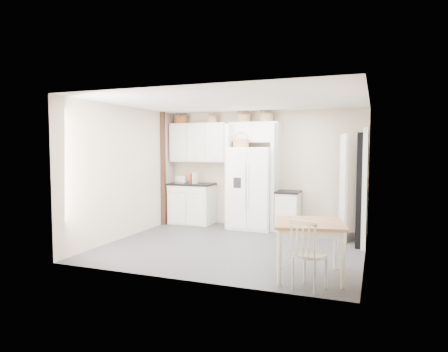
% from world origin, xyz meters
% --- Properties ---
extents(floor, '(4.50, 4.50, 0.00)m').
position_xyz_m(floor, '(0.00, 0.00, 0.00)').
color(floor, '#26252D').
rests_on(floor, ground).
extents(ceiling, '(4.50, 4.50, 0.00)m').
position_xyz_m(ceiling, '(0.00, 0.00, 2.60)').
color(ceiling, white).
rests_on(ceiling, wall_back).
extents(wall_back, '(4.50, 0.00, 4.50)m').
position_xyz_m(wall_back, '(0.00, 2.00, 1.30)').
color(wall_back, beige).
rests_on(wall_back, floor).
extents(wall_left, '(0.00, 4.00, 4.00)m').
position_xyz_m(wall_left, '(-2.25, 0.00, 1.30)').
color(wall_left, beige).
rests_on(wall_left, floor).
extents(wall_right, '(0.00, 4.00, 4.00)m').
position_xyz_m(wall_right, '(2.25, 0.00, 1.30)').
color(wall_right, beige).
rests_on(wall_right, floor).
extents(refrigerator, '(0.93, 0.74, 1.79)m').
position_xyz_m(refrigerator, '(-0.15, 1.66, 0.90)').
color(refrigerator, white).
rests_on(refrigerator, floor).
extents(base_cab_left, '(0.98, 0.62, 0.91)m').
position_xyz_m(base_cab_left, '(-1.63, 1.70, 0.46)').
color(base_cab_left, white).
rests_on(base_cab_left, floor).
extents(base_cab_right, '(0.46, 0.56, 0.82)m').
position_xyz_m(base_cab_right, '(0.64, 1.70, 0.41)').
color(base_cab_right, white).
rests_on(base_cab_right, floor).
extents(dining_table, '(1.09, 1.09, 0.77)m').
position_xyz_m(dining_table, '(1.55, -1.25, 0.38)').
color(dining_table, brown).
rests_on(dining_table, floor).
extents(windsor_chair, '(0.55, 0.52, 0.89)m').
position_xyz_m(windsor_chair, '(1.64, -1.75, 0.45)').
color(windsor_chair, white).
rests_on(windsor_chair, floor).
extents(counter_left, '(1.03, 0.66, 0.04)m').
position_xyz_m(counter_left, '(-1.63, 1.70, 0.93)').
color(counter_left, black).
rests_on(counter_left, base_cab_left).
extents(counter_right, '(0.50, 0.59, 0.04)m').
position_xyz_m(counter_right, '(0.64, 1.70, 0.84)').
color(counter_right, black).
rests_on(counter_right, base_cab_right).
extents(toaster, '(0.25, 0.16, 0.17)m').
position_xyz_m(toaster, '(-1.92, 1.70, 1.04)').
color(toaster, silver).
rests_on(toaster, counter_left).
extents(cookbook_red, '(0.06, 0.16, 0.23)m').
position_xyz_m(cookbook_red, '(-1.61, 1.62, 1.07)').
color(cookbook_red, '#A41713').
rests_on(cookbook_red, counter_left).
extents(cookbook_cream, '(0.07, 0.17, 0.25)m').
position_xyz_m(cookbook_cream, '(-1.52, 1.62, 1.08)').
color(cookbook_cream, beige).
rests_on(cookbook_cream, counter_left).
extents(basket_upper_a, '(0.32, 0.32, 0.18)m').
position_xyz_m(basket_upper_a, '(-1.97, 1.83, 2.44)').
color(basket_upper_a, brown).
rests_on(basket_upper_a, upper_cabinet).
extents(basket_upper_c, '(0.26, 0.26, 0.15)m').
position_xyz_m(basket_upper_c, '(-1.18, 1.83, 2.43)').
color(basket_upper_c, '#935F3B').
rests_on(basket_upper_c, upper_cabinet).
extents(basket_bridge_a, '(0.31, 0.31, 0.18)m').
position_xyz_m(basket_bridge_a, '(-0.41, 1.83, 2.44)').
color(basket_bridge_a, '#935F3B').
rests_on(basket_bridge_a, bridge_cabinet).
extents(basket_bridge_b, '(0.31, 0.31, 0.18)m').
position_xyz_m(basket_bridge_b, '(0.12, 1.83, 2.44)').
color(basket_bridge_b, '#935F3B').
rests_on(basket_bridge_b, bridge_cabinet).
extents(basket_fridge_a, '(0.34, 0.34, 0.18)m').
position_xyz_m(basket_fridge_a, '(-0.38, 1.56, 1.88)').
color(basket_fridge_a, '#935F3B').
rests_on(basket_fridge_a, refrigerator).
extents(upper_cabinet, '(1.40, 0.34, 0.90)m').
position_xyz_m(upper_cabinet, '(-1.50, 1.83, 1.90)').
color(upper_cabinet, white).
rests_on(upper_cabinet, wall_back).
extents(bridge_cabinet, '(1.12, 0.34, 0.45)m').
position_xyz_m(bridge_cabinet, '(-0.15, 1.83, 2.12)').
color(bridge_cabinet, white).
rests_on(bridge_cabinet, wall_back).
extents(fridge_panel_left, '(0.08, 0.60, 2.30)m').
position_xyz_m(fridge_panel_left, '(-0.66, 1.70, 1.15)').
color(fridge_panel_left, white).
rests_on(fridge_panel_left, floor).
extents(fridge_panel_right, '(0.08, 0.60, 2.30)m').
position_xyz_m(fridge_panel_right, '(0.36, 1.70, 1.15)').
color(fridge_panel_right, white).
rests_on(fridge_panel_right, floor).
extents(trim_post, '(0.09, 0.09, 2.60)m').
position_xyz_m(trim_post, '(-2.20, 1.35, 1.30)').
color(trim_post, '#351C13').
rests_on(trim_post, floor).
extents(doorway_void, '(0.18, 0.85, 2.05)m').
position_xyz_m(doorway_void, '(2.16, 1.00, 1.02)').
color(doorway_void, black).
rests_on(doorway_void, floor).
extents(door_slab, '(0.21, 0.79, 2.05)m').
position_xyz_m(door_slab, '(1.80, 1.33, 1.02)').
color(door_slab, white).
rests_on(door_slab, floor).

